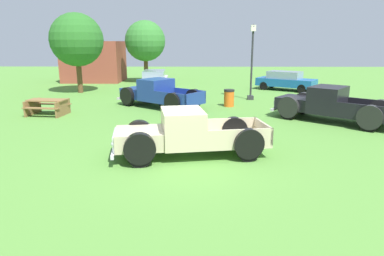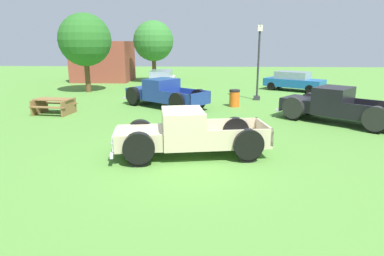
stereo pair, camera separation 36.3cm
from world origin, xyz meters
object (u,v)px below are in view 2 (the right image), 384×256
at_px(oak_tree_east, 85,40).
at_px(sedan_distant_b, 162,80).
at_px(lamp_post_near, 258,61).
at_px(sedan_distant_a, 294,81).
at_px(picnic_table, 54,104).
at_px(pickup_truck_foreground, 181,134).
at_px(trash_can, 234,98).
at_px(pickup_truck_behind_left, 161,93).
at_px(pickup_truck_behind_right, 331,105).
at_px(oak_tree_west, 153,41).

bearing_deg(oak_tree_east, sedan_distant_b, 13.99).
distance_m(sedan_distant_b, lamp_post_near, 7.89).
relative_size(sedan_distant_a, picnic_table, 2.26).
relative_size(lamp_post_near, picnic_table, 2.33).
xyz_separation_m(pickup_truck_foreground, picnic_table, (-6.89, 6.15, -0.21)).
height_order(picnic_table, trash_can, trash_can).
relative_size(lamp_post_near, oak_tree_east, 0.83).
distance_m(pickup_truck_behind_left, sedan_distant_a, 11.21).
bearing_deg(pickup_truck_behind_right, picnic_table, 175.45).
relative_size(pickup_truck_behind_left, oak_tree_west, 0.96).
height_order(pickup_truck_behind_right, sedan_distant_b, pickup_truck_behind_right).
distance_m(pickup_truck_behind_right, trash_can, 5.39).
height_order(pickup_truck_behind_right, lamp_post_near, lamp_post_near).
bearing_deg(oak_tree_east, lamp_post_near, -13.76).
height_order(lamp_post_near, oak_tree_west, oak_tree_west).
distance_m(pickup_truck_behind_left, oak_tree_east, 8.54).
bearing_deg(lamp_post_near, picnic_table, -155.96).
bearing_deg(trash_can, pickup_truck_behind_left, -178.10).
bearing_deg(pickup_truck_behind_right, oak_tree_west, 124.65).
distance_m(picnic_table, oak_tree_east, 8.32).
relative_size(pickup_truck_foreground, sedan_distant_b, 1.13).
xyz_separation_m(pickup_truck_behind_left, pickup_truck_behind_right, (8.19, -3.37, 0.01)).
bearing_deg(lamp_post_near, pickup_truck_foreground, -109.42).
bearing_deg(pickup_truck_behind_left, lamp_post_near, 23.68).
distance_m(sedan_distant_a, oak_tree_east, 15.26).
bearing_deg(pickup_truck_foreground, pickup_truck_behind_left, 102.06).
relative_size(pickup_truck_behind_right, trash_can, 5.43).
xyz_separation_m(sedan_distant_a, sedan_distant_b, (-9.76, -0.17, 0.04)).
bearing_deg(trash_can, pickup_truck_behind_right, -40.64).
height_order(pickup_truck_behind_right, sedan_distant_a, pickup_truck_behind_right).
relative_size(sedan_distant_a, oak_tree_east, 0.81).
bearing_deg(sedan_distant_b, sedan_distant_a, 0.99).
height_order(pickup_truck_behind_left, sedan_distant_b, pickup_truck_behind_left).
relative_size(pickup_truck_behind_left, trash_can, 5.38).
distance_m(pickup_truck_behind_right, sedan_distant_a, 10.19).
relative_size(pickup_truck_foreground, pickup_truck_behind_left, 0.99).
height_order(pickup_truck_behind_left, oak_tree_west, oak_tree_west).
relative_size(pickup_truck_behind_left, picnic_table, 2.61).
distance_m(pickup_truck_foreground, trash_can, 8.90).
bearing_deg(lamp_post_near, sedan_distant_b, 147.57).
bearing_deg(pickup_truck_foreground, pickup_truck_behind_right, 38.63).
bearing_deg(sedan_distant_b, oak_tree_east, -166.01).
bearing_deg(sedan_distant_a, pickup_truck_foreground, -114.97).
bearing_deg(sedan_distant_a, picnic_table, -146.96).
xyz_separation_m(trash_can, oak_tree_east, (-10.10, 5.20, 3.16)).
bearing_deg(pickup_truck_foreground, sedan_distant_b, 99.98).
height_order(pickup_truck_foreground, lamp_post_near, lamp_post_near).
bearing_deg(oak_tree_east, picnic_table, -83.20).
relative_size(lamp_post_near, trash_can, 4.81).
bearing_deg(trash_can, sedan_distant_b, 127.35).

